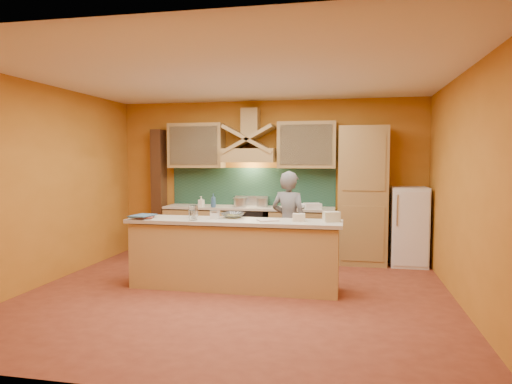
% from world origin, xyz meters
% --- Properties ---
extents(floor, '(5.50, 5.00, 0.01)m').
position_xyz_m(floor, '(0.00, 0.00, 0.00)').
color(floor, brown).
rests_on(floor, ground).
extents(ceiling, '(5.50, 5.00, 0.01)m').
position_xyz_m(ceiling, '(0.00, 0.00, 2.80)').
color(ceiling, white).
rests_on(ceiling, wall_back).
extents(wall_back, '(5.50, 0.02, 2.80)m').
position_xyz_m(wall_back, '(0.00, 2.50, 1.40)').
color(wall_back, '#C17825').
rests_on(wall_back, floor).
extents(wall_front, '(5.50, 0.02, 2.80)m').
position_xyz_m(wall_front, '(0.00, -2.50, 1.40)').
color(wall_front, '#C17825').
rests_on(wall_front, floor).
extents(wall_left, '(0.02, 5.00, 2.80)m').
position_xyz_m(wall_left, '(-2.75, 0.00, 1.40)').
color(wall_left, '#C17825').
rests_on(wall_left, floor).
extents(wall_right, '(0.02, 5.00, 2.80)m').
position_xyz_m(wall_right, '(2.75, 0.00, 1.40)').
color(wall_right, '#C17825').
rests_on(wall_right, floor).
extents(base_cabinet_left, '(1.10, 0.60, 0.86)m').
position_xyz_m(base_cabinet_left, '(-1.25, 2.20, 0.43)').
color(base_cabinet_left, '#AA864D').
rests_on(base_cabinet_left, floor).
extents(base_cabinet_right, '(1.10, 0.60, 0.86)m').
position_xyz_m(base_cabinet_right, '(0.65, 2.20, 0.43)').
color(base_cabinet_right, '#AA864D').
rests_on(base_cabinet_right, floor).
extents(counter_top, '(3.00, 0.62, 0.04)m').
position_xyz_m(counter_top, '(-0.30, 2.20, 0.90)').
color(counter_top, beige).
rests_on(counter_top, base_cabinet_left).
extents(stove, '(0.60, 0.58, 0.90)m').
position_xyz_m(stove, '(-0.30, 2.20, 0.45)').
color(stove, black).
rests_on(stove, floor).
extents(backsplash, '(3.00, 0.03, 0.70)m').
position_xyz_m(backsplash, '(-0.30, 2.48, 1.25)').
color(backsplash, '#1B3B2E').
rests_on(backsplash, wall_back).
extents(range_hood, '(0.92, 0.50, 0.24)m').
position_xyz_m(range_hood, '(-0.30, 2.25, 1.82)').
color(range_hood, '#AA864D').
rests_on(range_hood, wall_back).
extents(hood_chimney, '(0.30, 0.30, 0.50)m').
position_xyz_m(hood_chimney, '(-0.30, 2.35, 2.40)').
color(hood_chimney, '#AA864D').
rests_on(hood_chimney, wall_back).
extents(upper_cabinet_left, '(1.00, 0.35, 0.80)m').
position_xyz_m(upper_cabinet_left, '(-1.30, 2.33, 2.00)').
color(upper_cabinet_left, '#AA864D').
rests_on(upper_cabinet_left, wall_back).
extents(upper_cabinet_right, '(1.00, 0.35, 0.80)m').
position_xyz_m(upper_cabinet_right, '(0.70, 2.33, 2.00)').
color(upper_cabinet_right, '#AA864D').
rests_on(upper_cabinet_right, wall_back).
extents(pantry_column, '(0.80, 0.60, 2.30)m').
position_xyz_m(pantry_column, '(1.65, 2.20, 1.15)').
color(pantry_column, '#AA864D').
rests_on(pantry_column, floor).
extents(fridge, '(0.58, 0.60, 1.30)m').
position_xyz_m(fridge, '(2.40, 2.20, 0.65)').
color(fridge, white).
rests_on(fridge, floor).
extents(trim_column_left, '(0.20, 0.30, 2.30)m').
position_xyz_m(trim_column_left, '(-2.05, 2.35, 1.15)').
color(trim_column_left, '#472816').
rests_on(trim_column_left, floor).
extents(island_body, '(2.80, 0.55, 0.88)m').
position_xyz_m(island_body, '(-0.10, 0.30, 0.44)').
color(island_body, tan).
rests_on(island_body, floor).
extents(island_top, '(2.90, 0.62, 0.05)m').
position_xyz_m(island_top, '(-0.10, 0.30, 0.92)').
color(island_top, beige).
rests_on(island_top, island_body).
extents(person, '(0.67, 0.55, 1.58)m').
position_xyz_m(person, '(0.54, 1.22, 0.79)').
color(person, slate).
rests_on(person, floor).
extents(pot_large, '(0.23, 0.23, 0.17)m').
position_xyz_m(pot_large, '(-0.44, 2.12, 0.98)').
color(pot_large, '#B8B7BE').
rests_on(pot_large, stove).
extents(pot_small, '(0.24, 0.24, 0.15)m').
position_xyz_m(pot_small, '(-0.06, 2.21, 0.98)').
color(pot_small, '#B4B5BB').
rests_on(pot_small, stove).
extents(soap_bottle_a, '(0.10, 0.10, 0.19)m').
position_xyz_m(soap_bottle_a, '(-1.12, 2.01, 1.01)').
color(soap_bottle_a, white).
rests_on(soap_bottle_a, counter_top).
extents(soap_bottle_b, '(0.10, 0.10, 0.24)m').
position_xyz_m(soap_bottle_b, '(-0.88, 1.96, 1.04)').
color(soap_bottle_b, '#2E5380').
rests_on(soap_bottle_b, counter_top).
extents(bowl_back, '(0.29, 0.29, 0.08)m').
position_xyz_m(bowl_back, '(0.59, 2.08, 0.96)').
color(bowl_back, white).
rests_on(bowl_back, counter_top).
extents(dish_rack, '(0.33, 0.29, 0.10)m').
position_xyz_m(dish_rack, '(0.83, 2.05, 0.97)').
color(dish_rack, white).
rests_on(dish_rack, counter_top).
extents(book_lower, '(0.28, 0.34, 0.03)m').
position_xyz_m(book_lower, '(-1.44, 0.18, 0.96)').
color(book_lower, '#B45040').
rests_on(book_lower, island_top).
extents(book_upper, '(0.31, 0.38, 0.03)m').
position_xyz_m(book_upper, '(-1.48, 0.19, 0.98)').
color(book_upper, '#395F7F').
rests_on(book_upper, island_top).
extents(jar_large, '(0.17, 0.17, 0.17)m').
position_xyz_m(jar_large, '(-0.69, 0.37, 1.03)').
color(jar_large, silver).
rests_on(jar_large, island_top).
extents(jar_small, '(0.13, 0.13, 0.13)m').
position_xyz_m(jar_small, '(-0.61, 0.15, 1.01)').
color(jar_small, white).
rests_on(jar_small, island_top).
extents(kitchen_scale, '(0.12, 0.12, 0.09)m').
position_xyz_m(kitchen_scale, '(-0.37, 0.33, 0.99)').
color(kitchen_scale, silver).
rests_on(kitchen_scale, island_top).
extents(mixing_bowl, '(0.39, 0.39, 0.08)m').
position_xyz_m(mixing_bowl, '(-0.15, 0.48, 0.98)').
color(mixing_bowl, silver).
rests_on(mixing_bowl, island_top).
extents(cloth, '(0.31, 0.29, 0.02)m').
position_xyz_m(cloth, '(0.38, 0.26, 0.95)').
color(cloth, beige).
rests_on(cloth, island_top).
extents(grocery_bag_a, '(0.24, 0.21, 0.13)m').
position_xyz_m(grocery_bag_a, '(1.20, 0.35, 1.01)').
color(grocery_bag_a, beige).
rests_on(grocery_bag_a, island_top).
extents(grocery_bag_b, '(0.17, 0.14, 0.10)m').
position_xyz_m(grocery_bag_b, '(0.78, 0.32, 0.99)').
color(grocery_bag_b, beige).
rests_on(grocery_bag_b, island_top).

